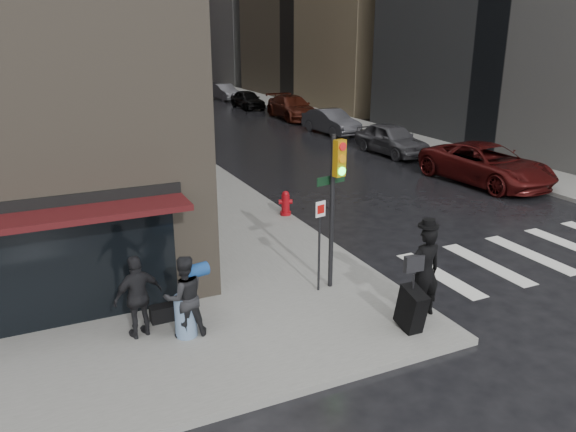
# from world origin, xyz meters

# --- Properties ---
(ground) EXTENTS (140.00, 140.00, 0.00)m
(ground) POSITION_xyz_m (0.00, 0.00, 0.00)
(ground) COLOR black
(ground) RESTS_ON ground
(sidewalk_left) EXTENTS (4.00, 50.00, 0.15)m
(sidewalk_left) POSITION_xyz_m (0.00, 27.00, 0.07)
(sidewalk_left) COLOR slate
(sidewalk_left) RESTS_ON ground
(sidewalk_right) EXTENTS (3.00, 50.00, 0.15)m
(sidewalk_right) POSITION_xyz_m (13.50, 27.00, 0.07)
(sidewalk_right) COLOR slate
(sidewalk_right) RESTS_ON ground
(crosswalk) EXTENTS (8.50, 3.00, 0.01)m
(crosswalk) POSITION_xyz_m (7.50, 1.00, 0.00)
(crosswalk) COLOR silver
(crosswalk) RESTS_ON ground
(man_overcoat) EXTENTS (1.18, 1.09, 2.19)m
(man_overcoat) POSITION_xyz_m (1.46, -0.80, 1.07)
(man_overcoat) COLOR black
(man_overcoat) RESTS_ON ground
(man_jeans) EXTENTS (1.22, 0.66, 1.70)m
(man_jeans) POSITION_xyz_m (-3.21, 0.58, 1.00)
(man_jeans) COLOR black
(man_jeans) RESTS_ON ground
(man_greycoat) EXTENTS (1.07, 0.65, 1.71)m
(man_greycoat) POSITION_xyz_m (-4.02, 0.95, 1.00)
(man_greycoat) COLOR black
(man_greycoat) RESTS_ON ground
(traffic_light) EXTENTS (0.89, 0.51, 3.64)m
(traffic_light) POSITION_xyz_m (0.49, 1.26, 2.50)
(traffic_light) COLOR black
(traffic_light) RESTS_ON ground
(fire_hydrant) EXTENTS (0.47, 0.36, 0.81)m
(fire_hydrant) POSITION_xyz_m (1.80, 6.68, 0.51)
(fire_hydrant) COLOR maroon
(fire_hydrant) RESTS_ON ground
(parked_car_0) EXTENTS (3.07, 5.89, 1.58)m
(parked_car_0) POSITION_xyz_m (11.04, 7.37, 0.79)
(parked_car_0) COLOR #430E0D
(parked_car_0) RESTS_ON ground
(parked_car_1) EXTENTS (1.95, 4.56, 1.53)m
(parked_car_1) POSITION_xyz_m (10.84, 13.65, 0.77)
(parked_car_1) COLOR #49484D
(parked_car_1) RESTS_ON ground
(parked_car_2) EXTENTS (1.92, 4.48, 1.44)m
(parked_car_2) POSITION_xyz_m (10.92, 19.94, 0.72)
(parked_car_2) COLOR #3A3A3F
(parked_car_2) RESTS_ON ground
(parked_car_3) EXTENTS (2.42, 5.51, 1.58)m
(parked_car_3) POSITION_xyz_m (11.33, 26.22, 0.79)
(parked_car_3) COLOR #3C140C
(parked_car_3) RESTS_ON ground
(parked_car_4) EXTENTS (1.71, 4.14, 1.40)m
(parked_car_4) POSITION_xyz_m (10.45, 32.50, 0.70)
(parked_car_4) COLOR black
(parked_car_4) RESTS_ON ground
(parked_car_5) EXTENTS (1.86, 4.25, 1.36)m
(parked_car_5) POSITION_xyz_m (10.69, 38.78, 0.68)
(parked_car_5) COLOR #4E4D53
(parked_car_5) RESTS_ON ground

